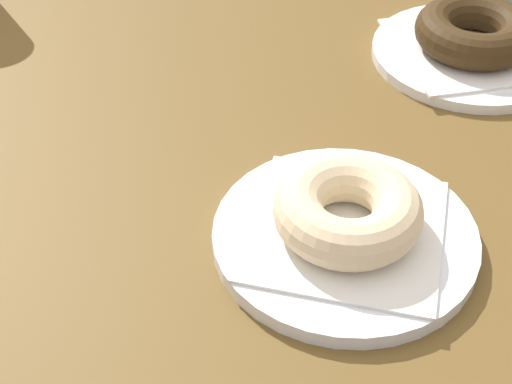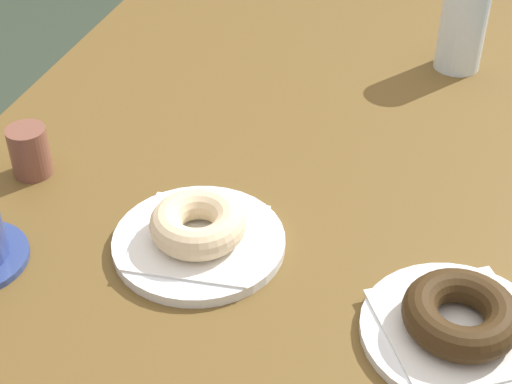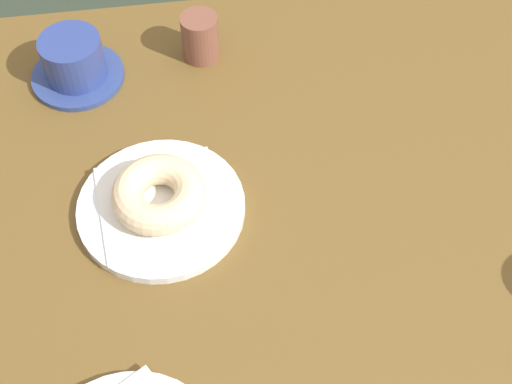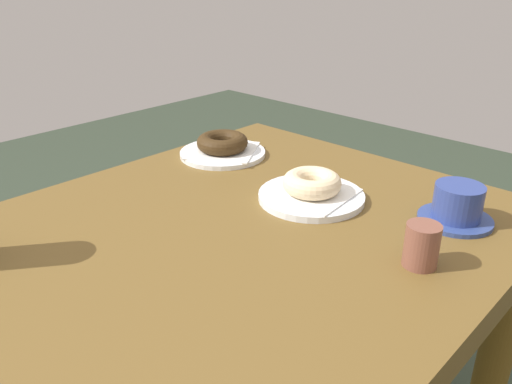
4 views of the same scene
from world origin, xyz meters
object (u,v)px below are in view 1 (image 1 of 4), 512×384
at_px(plate_sugar_ring, 345,237).
at_px(donut_sugar_ring, 348,210).
at_px(plate_chocolate_ring, 470,54).
at_px(donut_chocolate_ring, 475,31).

relative_size(plate_sugar_ring, donut_sugar_ring, 1.81).
xyz_separation_m(plate_chocolate_ring, donut_sugar_ring, (0.05, 0.30, 0.03)).
bearing_deg(donut_sugar_ring, plate_sugar_ring, 0.00).
height_order(plate_sugar_ring, donut_sugar_ring, donut_sugar_ring).
height_order(plate_chocolate_ring, donut_sugar_ring, donut_sugar_ring).
bearing_deg(donut_sugar_ring, donut_chocolate_ring, -99.91).
bearing_deg(plate_chocolate_ring, plate_sugar_ring, 80.09).
bearing_deg(plate_chocolate_ring, donut_sugar_ring, 80.09).
xyz_separation_m(plate_chocolate_ring, plate_sugar_ring, (0.05, 0.30, 0.00)).
relative_size(plate_chocolate_ring, donut_sugar_ring, 1.78).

